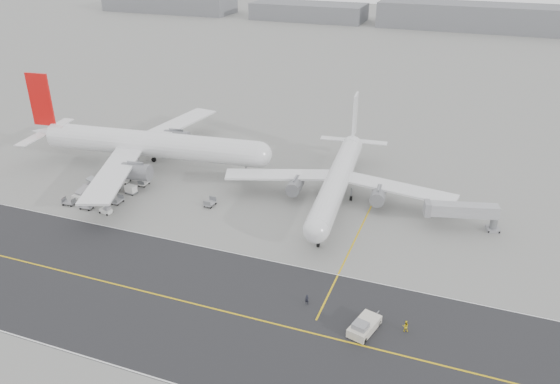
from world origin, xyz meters
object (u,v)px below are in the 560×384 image
at_px(ground_crew_b, 405,326).
at_px(airliner_b, 338,178).
at_px(ground_crew_a, 307,300).
at_px(pushback_tug, 364,326).
at_px(airliner_a, 146,144).
at_px(jet_bridge, 462,211).

bearing_deg(ground_crew_b, airliner_b, -74.89).
distance_m(airliner_b, ground_crew_b, 43.74).
xyz_separation_m(ground_crew_a, ground_crew_b, (15.63, -0.99, 0.08)).
relative_size(pushback_tug, ground_crew_b, 4.22).
bearing_deg(airliner_a, ground_crew_b, -125.74).
xyz_separation_m(airliner_b, jet_bridge, (26.14, -3.96, -1.16)).
distance_m(ground_crew_a, ground_crew_b, 15.67).
bearing_deg(airliner_a, pushback_tug, -129.32).
relative_size(jet_bridge, ground_crew_b, 7.96).
relative_size(airliner_a, airliner_b, 1.25).
xyz_separation_m(airliner_a, jet_bridge, (74.45, -4.34, -2.40)).
relative_size(ground_crew_a, ground_crew_b, 0.91).
height_order(airliner_b, jet_bridge, airliner_b).
xyz_separation_m(jet_bridge, ground_crew_a, (-20.99, -33.32, -3.06)).
height_order(jet_bridge, ground_crew_a, jet_bridge).
bearing_deg(airliner_b, airliner_a, 174.32).
relative_size(airliner_b, ground_crew_a, 29.67).
bearing_deg(airliner_b, jet_bridge, -13.83).
height_order(airliner_b, pushback_tug, airliner_b).
bearing_deg(pushback_tug, airliner_a, 162.18).
distance_m(airliner_b, ground_crew_a, 37.86).
height_order(pushback_tug, ground_crew_a, pushback_tug).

